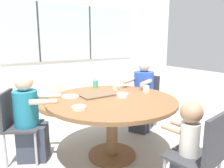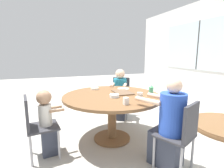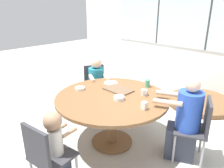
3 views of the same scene
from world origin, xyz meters
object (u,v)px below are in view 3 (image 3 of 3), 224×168
at_px(person_man_blue_shirt, 185,123).
at_px(milk_carton_small, 144,106).
at_px(coffee_mug, 144,93).
at_px(bowl_white_shallow, 119,98).
at_px(chair_for_woman_green_shirt, 95,84).
at_px(bowl_cereal, 80,88).
at_px(person_toddler, 57,149).
at_px(sippy_cup, 148,82).
at_px(folded_table_stack, 200,102).
at_px(chair_for_man_blue_shirt, 198,125).
at_px(person_woman_green_shirt, 97,88).
at_px(chair_for_toddler, 45,154).

distance_m(person_man_blue_shirt, milk_carton_small, 0.62).
xyz_separation_m(coffee_mug, bowl_white_shallow, (-0.15, -0.36, -0.02)).
height_order(chair_for_woman_green_shirt, bowl_cereal, chair_for_woman_green_shirt).
height_order(milk_carton_small, bowl_white_shallow, milk_carton_small).
height_order(person_toddler, milk_carton_small, person_toddler).
xyz_separation_m(sippy_cup, folded_table_stack, (0.23, 1.57, -0.78)).
distance_m(chair_for_man_blue_shirt, coffee_mug, 0.81).
height_order(person_woman_green_shirt, person_man_blue_shirt, person_man_blue_shirt).
height_order(chair_for_man_blue_shirt, sippy_cup, sippy_cup).
relative_size(person_man_blue_shirt, bowl_white_shallow, 7.93).
relative_size(chair_for_man_blue_shirt, bowl_white_shallow, 6.04).
relative_size(person_woman_green_shirt, folded_table_stack, 0.80).
bearing_deg(bowl_cereal, coffee_mug, 32.16).
bearing_deg(coffee_mug, chair_for_man_blue_shirt, 12.84).
relative_size(chair_for_toddler, coffee_mug, 9.15).
height_order(person_toddler, bowl_white_shallow, person_toddler).
height_order(milk_carton_small, folded_table_stack, milk_carton_small).
relative_size(person_woman_green_shirt, bowl_white_shallow, 7.50).
xyz_separation_m(chair_for_man_blue_shirt, person_woman_green_shirt, (-1.90, -0.03, -0.02)).
relative_size(person_man_blue_shirt, coffee_mug, 12.01).
distance_m(person_woman_green_shirt, milk_carton_small, 1.52).
bearing_deg(person_man_blue_shirt, coffee_mug, 72.76).
distance_m(chair_for_man_blue_shirt, bowl_white_shallow, 1.06).
relative_size(chair_for_toddler, milk_carton_small, 9.04).
bearing_deg(sippy_cup, folded_table_stack, 81.60).
xyz_separation_m(person_toddler, folded_table_stack, (0.21, 3.20, -0.44)).
height_order(chair_for_woman_green_shirt, sippy_cup, sippy_cup).
height_order(person_woman_green_shirt, folded_table_stack, person_woman_green_shirt).
distance_m(person_woman_green_shirt, bowl_white_shallow, 1.16).
distance_m(chair_for_woman_green_shirt, bowl_white_shallow, 1.31).
bearing_deg(folded_table_stack, coffee_mug, -92.20).
bearing_deg(coffee_mug, sippy_cup, 118.73).
bearing_deg(bowl_cereal, chair_for_toddler, -55.09).
relative_size(chair_for_woman_green_shirt, coffee_mug, 9.15).
relative_size(chair_for_man_blue_shirt, person_toddler, 0.92).
bearing_deg(folded_table_stack, sippy_cup, -98.40).
height_order(chair_for_man_blue_shirt, chair_for_toddler, same).
distance_m(chair_for_man_blue_shirt, sippy_cup, 0.96).
bearing_deg(milk_carton_small, chair_for_toddler, -108.42).
bearing_deg(chair_for_man_blue_shirt, person_woman_green_shirt, 64.61).
height_order(chair_for_woman_green_shirt, coffee_mug, chair_for_woman_green_shirt).
xyz_separation_m(person_woman_green_shirt, person_toddler, (1.01, -1.47, -0.01)).
relative_size(coffee_mug, sippy_cup, 0.62).
distance_m(coffee_mug, bowl_white_shallow, 0.39).
relative_size(coffee_mug, bowl_cereal, 0.65).
xyz_separation_m(chair_for_toddler, bowl_cereal, (-0.68, 0.98, 0.25)).
bearing_deg(bowl_white_shallow, chair_for_woman_green_shirt, 153.58).
relative_size(person_man_blue_shirt, folded_table_stack, 0.84).
bearing_deg(chair_for_woman_green_shirt, person_toddler, 65.75).
height_order(coffee_mug, milk_carton_small, milk_carton_small).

